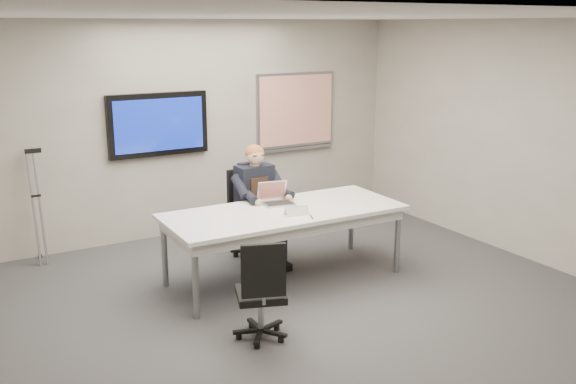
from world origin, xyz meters
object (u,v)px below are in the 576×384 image
office_chair_near (261,309)px  laptop (276,198)px  office_chair_far (252,230)px  seated_person (262,217)px  conference_table (284,218)px

office_chair_near → laptop: (0.93, 1.40, 0.56)m
office_chair_far → seated_person: (0.01, -0.26, 0.23)m
conference_table → laptop: size_ratio=6.96×
office_chair_near → seated_person: 1.96m
conference_table → seated_person: size_ratio=1.88×
office_chair_near → laptop: bearing=-103.7°
conference_table → office_chair_far: size_ratio=2.45×
conference_table → office_chair_near: size_ratio=2.73×
conference_table → laptop: 0.32m
office_chair_near → office_chair_far: bearing=-94.9°
office_chair_far → seated_person: bearing=-96.5°
conference_table → seated_person: bearing=87.3°
conference_table → office_chair_near: 1.48m
office_chair_far → office_chair_near: 2.16m
office_chair_far → laptop: size_ratio=2.84×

